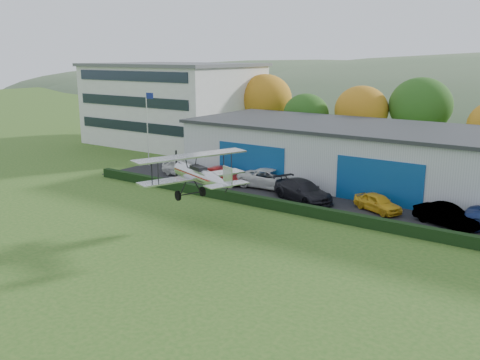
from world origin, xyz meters
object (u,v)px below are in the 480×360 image
Objects in this scene: flagpole at (148,121)px; car_4 at (378,203)px; car_0 at (183,168)px; car_1 at (221,175)px; hangar at (404,159)px; car_5 at (446,215)px; office_block at (174,103)px; car_2 at (271,179)px; car_3 at (303,191)px; biplane at (199,174)px.

flagpole is 2.03× the size of car_4.
car_1 is (4.87, -0.23, -0.05)m from car_0.
car_0 reaches higher than car_1.
hangar is 9.06× the size of car_5.
car_5 reaches higher than car_4.
hangar is 1.97× the size of office_block.
car_2 is (9.53, 0.89, 0.05)m from car_0.
hangar is 10.28× the size of car_4.
flagpole is 20.19m from car_3.
flagpole reaches higher than car_5.
car_1 is at bearing 141.29° from biplane.
flagpole is at bearing 85.13° from car_2.
car_0 is 9.57m from car_2.
car_2 is 1.51× the size of car_4.
office_block reaches higher than flagpole.
car_3 reaches higher than car_1.
car_2 is (15.45, -0.59, -3.90)m from flagpole.
office_block is 42.00m from car_5.
car_0 is 13.77m from car_3.
car_0 is at bearing 89.11° from car_1.
office_block reaches higher than car_2.
car_4 is (10.16, -1.35, -0.16)m from car_2.
car_1 is (18.90, -14.70, -4.44)m from office_block.
hangar is at bearing -62.17° from car_0.
car_3 is 1.45× the size of car_4.
office_block is 4.51× the size of car_0.
office_block is at bearing 89.58° from car_5.
biplane is at bearing -111.38° from hangar.
biplane reaches higher than car_5.
car_0 is 0.80× the size of car_3.
car_0 is (-18.97, -7.45, -1.83)m from hangar.
hangar reaches higher than car_1.
car_2 is 1.04× the size of car_3.
office_block is at bearing 121.97° from flagpole.
car_4 is at bearing -100.25° from car_2.
hangar is 33.84m from office_block.
biplane reaches higher than car_3.
flagpole is at bearing 110.41° from car_4.
office_block is 27.54m from car_2.
flagpole is at bearing 82.40° from car_0.
office_block is 24.35m from car_1.
car_5 is at bearing -90.44° from car_1.
car_3 is at bearing 98.61° from biplane.
car_2 is at bearing -74.73° from car_1.
car_3 is (8.86, -0.88, 0.11)m from car_1.
office_block is 2.57× the size of biplane.
hangar reaches higher than car_3.
hangar is at bearing 13.51° from flagpole.
biplane reaches higher than car_4.
hangar reaches higher than car_5.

